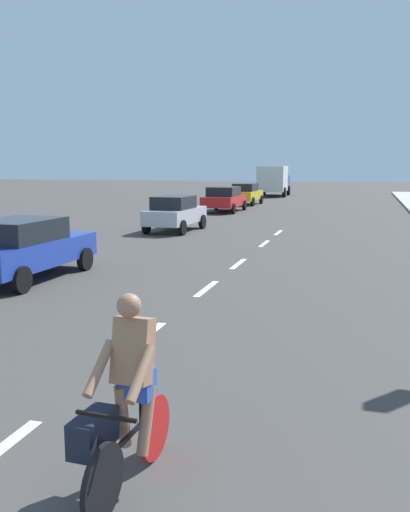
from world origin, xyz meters
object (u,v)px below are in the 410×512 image
at_px(cyclist, 124,402).
at_px(parked_car_silver, 175,212).
at_px(parked_car_blue, 22,247).
at_px(delivery_truck, 274,180).
at_px(parked_car_yellow, 246,193).
at_px(parked_car_red, 224,198).

distance_m(cyclist, parked_car_silver, 20.27).
height_order(parked_car_blue, parked_car_silver, same).
relative_size(cyclist, parked_car_silver, 0.46).
height_order(cyclist, delivery_truck, delivery_truck).
height_order(parked_car_yellow, delivery_truck, delivery_truck).
distance_m(parked_car_blue, parked_car_red, 22.02).
bearing_deg(parked_car_blue, parked_car_silver, 88.97).
relative_size(cyclist, delivery_truck, 0.29).
bearing_deg(parked_car_yellow, delivery_truck, 91.77).
bearing_deg(parked_car_silver, delivery_truck, 92.84).
bearing_deg(delivery_truck, parked_car_silver, -91.22).
xyz_separation_m(cyclist, parked_car_silver, (-6.06, 19.34, 0.01)).
height_order(parked_car_red, parked_car_yellow, same).
bearing_deg(parked_car_red, parked_car_blue, -89.18).
height_order(parked_car_blue, delivery_truck, delivery_truck).
xyz_separation_m(cyclist, parked_car_yellow, (-6.42, 36.73, 0.01)).
relative_size(cyclist, parked_car_blue, 0.41).
bearing_deg(parked_car_blue, delivery_truck, 90.57).
bearing_deg(parked_car_silver, parked_car_red, 94.55).
bearing_deg(parked_car_yellow, cyclist, -77.54).
xyz_separation_m(parked_car_silver, parked_car_red, (-0.40, 10.82, 0.01)).
xyz_separation_m(cyclist, parked_car_red, (-6.45, 30.16, 0.01)).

